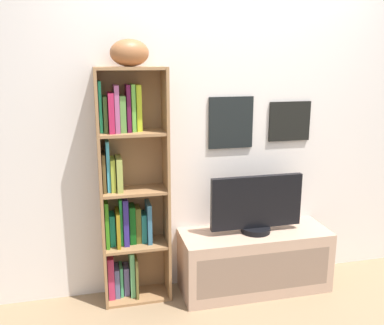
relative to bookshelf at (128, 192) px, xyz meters
name	(u,v)px	position (x,y,z in m)	size (l,w,h in m)	color
back_wall	(223,131)	(0.74, 0.12, 0.39)	(4.80, 0.08, 2.41)	silver
bookshelf	(128,192)	(0.00, 0.00, 0.00)	(0.48, 0.25, 1.68)	#946942
football	(130,53)	(0.04, -0.03, 0.95)	(0.26, 0.18, 0.18)	brown
tv_stand	(254,260)	(0.93, -0.11, -0.58)	(1.13, 0.41, 0.47)	tan
television	(257,205)	(0.93, -0.11, -0.13)	(0.70, 0.22, 0.44)	black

